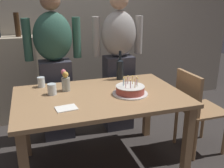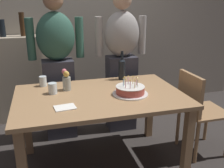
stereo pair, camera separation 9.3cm
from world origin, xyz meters
name	(u,v)px [view 2 (the right image)]	position (x,y,z in m)	size (l,w,h in m)	color
ground_plane	(101,164)	(0.00, 0.00, 0.00)	(10.00, 10.00, 0.00)	#332D2B
back_wall	(74,19)	(0.00, 1.55, 1.30)	(5.20, 0.10, 2.60)	#9E9384
dining_table	(100,105)	(0.00, 0.00, 0.64)	(1.50, 0.96, 0.74)	#A37A51
birthday_cake	(130,91)	(0.26, -0.07, 0.78)	(0.32, 0.32, 0.16)	white
water_glass_near	(53,88)	(-0.41, 0.14, 0.79)	(0.08, 0.08, 0.10)	silver
water_glass_far	(43,81)	(-0.49, 0.38, 0.79)	(0.07, 0.07, 0.10)	silver
wine_bottle	(122,68)	(0.33, 0.39, 0.86)	(0.07, 0.07, 0.31)	black
napkin_stack	(65,107)	(-0.33, -0.22, 0.74)	(0.16, 0.12, 0.01)	white
flower_vase	(66,80)	(-0.27, 0.20, 0.84)	(0.08, 0.08, 0.21)	#999E93
person_man_bearded	(58,64)	(-0.32, 0.71, 0.87)	(0.61, 0.27, 1.66)	#33333D
person_woman_cardigan	(121,60)	(0.43, 0.71, 0.87)	(0.61, 0.27, 1.66)	#33333D
dining_chair	(197,107)	(1.00, -0.04, 0.52)	(0.42, 0.42, 0.87)	#A37A51
shelf_cabinet	(9,79)	(-0.91, 1.33, 0.57)	(0.84, 0.30, 1.41)	tan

